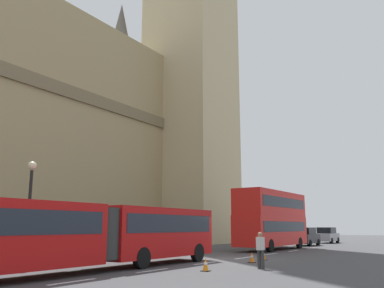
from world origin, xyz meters
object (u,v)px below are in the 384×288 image
(articulated_bus, at_px, (94,231))
(traffic_cone_east, at_px, (264,255))
(sedan_lead, at_px, (306,237))
(pedestrian_near_cones, at_px, (261,249))
(traffic_cone_west, at_px, (206,265))
(double_decker_bus, at_px, (272,218))
(sedan_trailing, at_px, (327,235))
(traffic_cone_middle, at_px, (252,257))
(street_lamp, at_px, (29,204))

(articulated_bus, distance_m, traffic_cone_east, 10.80)
(sedan_lead, height_order, pedestrian_near_cones, sedan_lead)
(traffic_cone_west, bearing_deg, double_decker_bus, 12.99)
(articulated_bus, xyz_separation_m, sedan_trailing, (38.28, 0.19, -0.83))
(articulated_bus, height_order, pedestrian_near_cones, articulated_bus)
(sedan_trailing, height_order, traffic_cone_middle, sedan_trailing)
(articulated_bus, height_order, traffic_cone_west, articulated_bus)
(traffic_cone_middle, height_order, pedestrian_near_cones, pedestrian_near_cones)
(double_decker_bus, xyz_separation_m, traffic_cone_west, (-18.00, -4.15, -2.43))
(traffic_cone_west, bearing_deg, sedan_trailing, 6.97)
(double_decker_bus, relative_size, traffic_cone_west, 18.31)
(traffic_cone_east, bearing_deg, double_decker_bus, 19.36)
(articulated_bus, distance_m, traffic_cone_middle, 9.05)
(traffic_cone_middle, bearing_deg, traffic_cone_east, 5.07)
(double_decker_bus, height_order, pedestrian_near_cones, double_decker_bus)
(traffic_cone_middle, relative_size, traffic_cone_east, 1.00)
(street_lamp, bearing_deg, double_decker_bus, -12.10)
(sedan_trailing, bearing_deg, street_lamp, 173.61)
(sedan_trailing, relative_size, traffic_cone_middle, 7.59)
(sedan_lead, relative_size, traffic_cone_west, 7.59)
(sedan_trailing, xyz_separation_m, traffic_cone_east, (-28.26, -3.98, -0.63))
(articulated_bus, height_order, sedan_lead, articulated_bus)
(articulated_bus, relative_size, traffic_cone_middle, 28.66)
(double_decker_bus, distance_m, pedestrian_near_cones, 16.86)
(sedan_trailing, bearing_deg, traffic_cone_middle, -172.19)
(articulated_bus, relative_size, traffic_cone_west, 28.66)
(traffic_cone_middle, distance_m, street_lamp, 12.12)
(sedan_lead, xyz_separation_m, pedestrian_near_cones, (-24.98, -5.96, -0.00))
(sedan_trailing, relative_size, street_lamp, 0.83)
(traffic_cone_east, relative_size, pedestrian_near_cones, 0.34)
(sedan_lead, relative_size, street_lamp, 0.83)
(double_decker_bus, xyz_separation_m, traffic_cone_east, (-10.77, -3.79, -2.43))
(traffic_cone_west, relative_size, traffic_cone_east, 1.00)
(traffic_cone_west, xyz_separation_m, traffic_cone_east, (7.22, 0.36, 0.00))
(sedan_lead, distance_m, sedan_trailing, 8.24)
(sedan_lead, relative_size, sedan_trailing, 1.00)
(sedan_lead, relative_size, traffic_cone_east, 7.59)
(street_lamp, bearing_deg, pedestrian_near_cones, -62.91)
(articulated_bus, distance_m, traffic_cone_west, 5.21)
(sedan_trailing, xyz_separation_m, traffic_cone_west, (-35.49, -4.34, -0.63))
(traffic_cone_middle, bearing_deg, sedan_lead, 10.59)
(double_decker_bus, xyz_separation_m, pedestrian_near_cones, (-15.73, -5.81, -1.80))
(double_decker_bus, height_order, traffic_cone_west, double_decker_bus)
(traffic_cone_west, height_order, street_lamp, street_lamp)
(double_decker_bus, distance_m, sedan_trailing, 17.58)
(street_lamp, bearing_deg, sedan_trailing, -6.39)
(sedan_lead, relative_size, traffic_cone_middle, 7.59)
(traffic_cone_east, bearing_deg, pedestrian_near_cones, -157.82)
(traffic_cone_west, distance_m, street_lamp, 9.57)
(sedan_lead, height_order, traffic_cone_west, sedan_lead)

